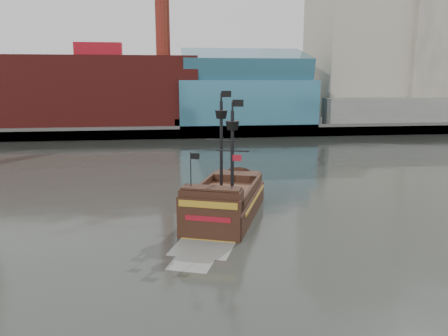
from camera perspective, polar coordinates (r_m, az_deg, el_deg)
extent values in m
plane|color=#252723|center=(32.30, 7.21, -10.88)|extent=(400.00, 400.00, 0.00)
cube|color=slate|center=(121.60, -3.89, 6.22)|extent=(220.00, 60.00, 2.00)
cube|color=#4C4C49|center=(92.31, -2.68, 4.72)|extent=(220.00, 1.00, 2.60)
cube|color=maroon|center=(101.84, -15.81, 9.58)|extent=(42.00, 18.00, 15.00)
cube|color=#316B83|center=(100.56, 2.66, 8.55)|extent=(30.00, 16.00, 10.00)
cube|color=#A49C88|center=(119.56, 16.81, 17.20)|extent=(20.00, 22.00, 46.00)
cube|color=#AEA692|center=(124.10, 25.33, 14.53)|extent=(18.00, 18.00, 38.00)
cube|color=#A49C88|center=(139.37, 17.83, 17.52)|extent=(24.00, 20.00, 52.00)
cube|color=slate|center=(110.29, 23.02, 6.87)|extent=(40.00, 6.00, 6.00)
cylinder|color=maroon|center=(104.01, -8.09, 20.15)|extent=(3.20, 3.20, 22.00)
cube|color=#316B83|center=(100.46, 2.71, 13.11)|extent=(28.00, 14.94, 8.78)
cube|color=black|center=(39.98, 0.30, -5.39)|extent=(9.18, 13.42, 2.69)
cube|color=#4B2C1B|center=(39.57, 0.30, -3.32)|extent=(8.27, 12.08, 0.31)
cube|color=black|center=(44.19, 1.71, -1.26)|extent=(4.98, 3.86, 1.03)
cube|color=black|center=(34.33, -1.66, -4.31)|extent=(5.17, 3.27, 1.86)
cube|color=black|center=(33.95, -2.05, -7.43)|extent=(4.83, 2.02, 4.13)
cube|color=#A2791F|center=(33.32, -2.14, -4.82)|extent=(4.38, 1.71, 0.52)
cube|color=maroon|center=(33.65, -2.12, -6.67)|extent=(3.41, 1.35, 0.41)
cylinder|color=black|center=(40.38, -0.36, 3.05)|extent=(0.37, 0.37, 8.06)
cylinder|color=black|center=(36.77, 1.09, 1.71)|extent=(0.37, 0.37, 7.44)
cone|color=black|center=(40.06, -0.36, 6.99)|extent=(1.46, 1.46, 0.72)
cone|color=black|center=(36.43, 1.10, 5.55)|extent=(1.46, 1.46, 0.72)
cube|color=black|center=(39.85, 0.30, 9.65)|extent=(0.88, 0.36, 0.57)
cube|color=black|center=(36.19, 1.84, 8.46)|extent=(0.88, 0.36, 0.57)
cube|color=#999E99|center=(32.81, -2.83, -10.42)|extent=(5.41, 5.02, 0.02)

